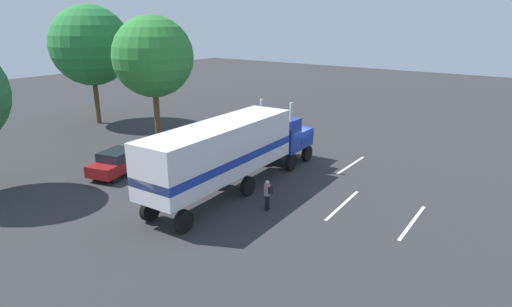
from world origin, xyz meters
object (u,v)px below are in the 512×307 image
(person_bystander, at_px, (268,194))
(tree_right, at_px, (91,45))
(parked_car, at_px, (120,162))
(tree_center, at_px, (153,57))
(semi_truck, at_px, (233,148))

(person_bystander, xyz_separation_m, tree_right, (6.56, 23.96, 6.27))
(parked_car, bearing_deg, tree_right, 60.24)
(person_bystander, distance_m, tree_center, 15.61)
(parked_car, height_order, tree_right, tree_right)
(semi_truck, relative_size, tree_right, 1.33)
(tree_center, xyz_separation_m, tree_right, (1.75, 10.32, 0.38))
(tree_right, bearing_deg, person_bystander, -105.32)
(person_bystander, relative_size, parked_car, 0.35)
(parked_car, bearing_deg, tree_center, 26.74)
(semi_truck, xyz_separation_m, person_bystander, (-1.04, -3.11, -1.63))
(semi_truck, bearing_deg, tree_right, 75.16)
(parked_car, xyz_separation_m, tree_center, (5.84, 2.94, 5.98))
(tree_right, bearing_deg, semi_truck, -104.84)
(tree_center, bearing_deg, tree_right, 80.40)
(tree_center, relative_size, tree_right, 0.91)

